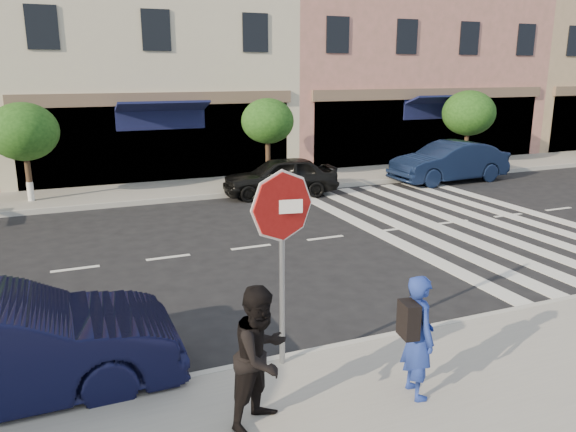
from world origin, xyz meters
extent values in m
plane|color=black|center=(0.00, 0.00, 0.00)|extent=(120.00, 120.00, 0.00)
cube|color=gray|center=(0.00, -3.75, 0.07)|extent=(60.00, 4.50, 0.15)
cube|color=gray|center=(0.00, 11.00, 0.07)|extent=(60.00, 3.00, 0.15)
cube|color=beige|center=(-0.50, 17.00, 5.50)|extent=(11.00, 9.00, 11.00)
cube|color=tan|center=(11.50, 17.00, 6.50)|extent=(13.00, 9.00, 13.00)
cube|color=tan|center=(24.00, 17.00, 6.00)|extent=(12.00, 9.00, 12.00)
cylinder|color=#473323|center=(-5.00, 10.80, 0.95)|extent=(0.18, 0.18, 1.60)
cylinder|color=silver|center=(-5.00, 10.80, 0.45)|extent=(0.20, 0.20, 0.60)
ellipsoid|color=#193E11|center=(-5.00, 10.80, 2.32)|extent=(2.10, 2.10, 1.79)
cylinder|color=#473323|center=(3.00, 10.80, 1.00)|extent=(0.18, 0.18, 1.71)
cylinder|color=silver|center=(3.00, 10.80, 0.45)|extent=(0.20, 0.20, 0.60)
ellipsoid|color=#193E11|center=(3.00, 10.80, 2.38)|extent=(1.90, 1.90, 1.62)
cylinder|color=#473323|center=(12.00, 10.80, 0.98)|extent=(0.18, 0.18, 1.65)
cylinder|color=silver|center=(12.00, 10.80, 0.45)|extent=(0.20, 0.20, 0.60)
ellipsoid|color=#193E11|center=(12.00, 10.80, 2.41)|extent=(2.20, 2.20, 1.87)
cylinder|color=gray|center=(-1.47, -1.65, 1.40)|extent=(0.09, 0.09, 2.50)
cylinder|color=white|center=(-1.47, -1.66, 2.43)|extent=(0.97, 0.18, 0.98)
cylinder|color=#9E1411|center=(-1.47, -1.68, 2.43)|extent=(0.90, 0.18, 0.91)
cube|color=white|center=(-1.47, -1.71, 2.43)|extent=(0.51, 0.11, 0.18)
imported|color=navy|center=(-0.20, -3.03, 0.95)|extent=(0.46, 0.63, 1.60)
imported|color=black|center=(-2.20, -2.83, 1.00)|extent=(1.04, 0.98, 1.69)
imported|color=black|center=(2.79, 9.10, 0.66)|extent=(4.03, 1.95, 1.32)
imported|color=#0E1832|center=(9.65, 8.91, 0.76)|extent=(4.69, 1.78, 1.53)
camera|label=1|loc=(-4.14, -8.28, 4.15)|focal=35.00mm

